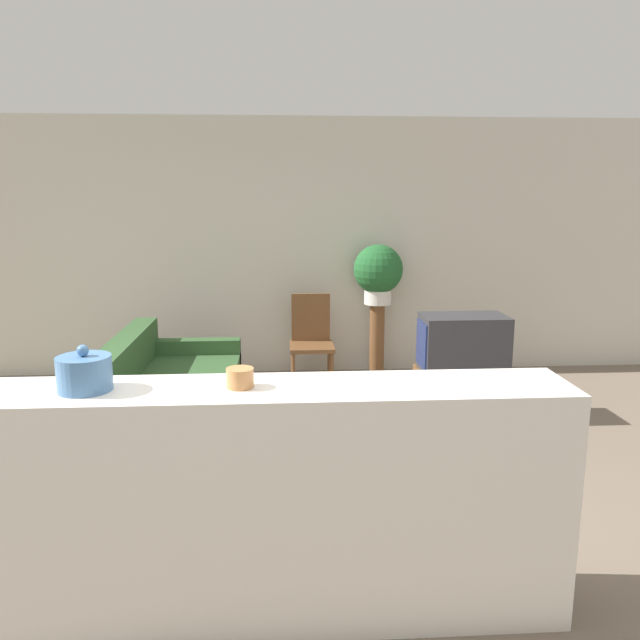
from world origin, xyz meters
TOP-DOWN VIEW (x-y plane):
  - ground_plane at (0.00, 0.00)m, footprint 14.00×14.00m
  - wall_back at (0.00, 3.43)m, footprint 9.00×0.06m
  - couch at (-0.77, 1.71)m, footprint 0.99×2.02m
  - tv_stand at (1.73, 1.87)m, footprint 0.75×0.54m
  - television at (1.72, 1.87)m, footprint 0.73×0.43m
  - wooden_chair at (0.48, 2.94)m, footprint 0.44×0.44m
  - plant_stand at (1.18, 3.12)m, footprint 0.15×0.15m
  - potted_plant at (1.18, 3.12)m, footprint 0.51×0.51m
  - foreground_counter at (0.00, -0.66)m, footprint 2.87×0.44m
  - decorative_bowl at (-0.66, -0.66)m, footprint 0.23×0.23m
  - candle_jar at (-0.01, -0.66)m, footprint 0.12×0.12m

SIDE VIEW (x-z plane):
  - ground_plane at x=0.00m, z-range 0.00..0.00m
  - tv_stand at x=1.73m, z-range 0.00..0.41m
  - couch at x=-0.77m, z-range -0.11..0.64m
  - plant_stand at x=1.18m, z-range 0.00..0.79m
  - wooden_chair at x=0.48m, z-range 0.03..0.94m
  - foreground_counter at x=0.00m, z-range 0.00..1.09m
  - television at x=1.72m, z-range 0.41..0.90m
  - potted_plant at x=1.18m, z-range 0.82..1.44m
  - candle_jar at x=-0.01m, z-range 1.09..1.17m
  - decorative_bowl at x=-0.66m, z-range 1.07..1.27m
  - wall_back at x=0.00m, z-range 0.00..2.70m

